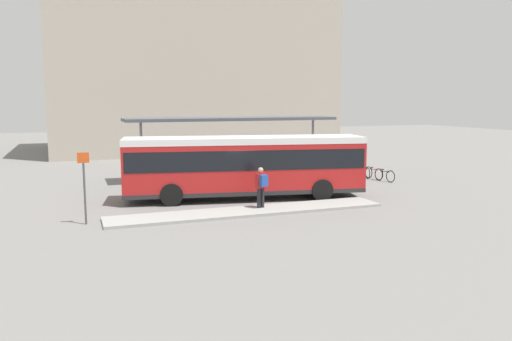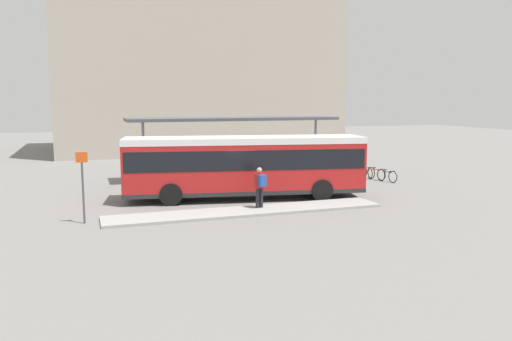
{
  "view_description": "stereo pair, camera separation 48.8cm",
  "coord_description": "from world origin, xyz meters",
  "px_view_note": "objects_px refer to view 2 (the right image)",
  "views": [
    {
      "loc": [
        -7.84,
        -22.72,
        4.74
      ],
      "look_at": [
        0.57,
        0.0,
        1.36
      ],
      "focal_mm": 35.0,
      "sensor_mm": 36.0,
      "label": 1
    },
    {
      "loc": [
        -7.39,
        -22.89,
        4.74
      ],
      "look_at": [
        0.57,
        0.0,
        1.36
      ],
      "focal_mm": 35.0,
      "sensor_mm": 36.0,
      "label": 2
    }
  ],
  "objects_px": {
    "city_bus": "(245,163)",
    "bicycle_white": "(359,171)",
    "platform_sign": "(83,184)",
    "potted_planter_near_shelter": "(205,174)",
    "bicycle_black": "(387,176)",
    "bicycle_yellow": "(367,172)",
    "pedestrian_waiting": "(260,185)",
    "bicycle_red": "(376,174)"
  },
  "relations": [
    {
      "from": "city_bus",
      "to": "bicycle_white",
      "type": "relative_size",
      "value": 7.27
    },
    {
      "from": "bicycle_white",
      "to": "platform_sign",
      "type": "relative_size",
      "value": 0.58
    },
    {
      "from": "potted_planter_near_shelter",
      "to": "platform_sign",
      "type": "xyz_separation_m",
      "value": [
        -6.48,
        -7.05,
        0.88
      ]
    },
    {
      "from": "bicycle_black",
      "to": "bicycle_yellow",
      "type": "bearing_deg",
      "value": -179.24
    },
    {
      "from": "pedestrian_waiting",
      "to": "bicycle_yellow",
      "type": "height_order",
      "value": "pedestrian_waiting"
    },
    {
      "from": "platform_sign",
      "to": "pedestrian_waiting",
      "type": "bearing_deg",
      "value": -0.58
    },
    {
      "from": "bicycle_white",
      "to": "bicycle_yellow",
      "type": "bearing_deg",
      "value": -0.2
    },
    {
      "from": "platform_sign",
      "to": "bicycle_black",
      "type": "bearing_deg",
      "value": 16.0
    },
    {
      "from": "bicycle_yellow",
      "to": "potted_planter_near_shelter",
      "type": "height_order",
      "value": "potted_planter_near_shelter"
    },
    {
      "from": "pedestrian_waiting",
      "to": "bicycle_yellow",
      "type": "xyz_separation_m",
      "value": [
        9.47,
        6.63,
        -0.79
      ]
    },
    {
      "from": "city_bus",
      "to": "bicycle_black",
      "type": "height_order",
      "value": "city_bus"
    },
    {
      "from": "bicycle_black",
      "to": "bicycle_white",
      "type": "height_order",
      "value": "bicycle_black"
    },
    {
      "from": "bicycle_black",
      "to": "platform_sign",
      "type": "bearing_deg",
      "value": -83.82
    },
    {
      "from": "city_bus",
      "to": "bicycle_white",
      "type": "bearing_deg",
      "value": 37.45
    },
    {
      "from": "bicycle_white",
      "to": "potted_planter_near_shelter",
      "type": "height_order",
      "value": "potted_planter_near_shelter"
    },
    {
      "from": "bicycle_yellow",
      "to": "bicycle_white",
      "type": "bearing_deg",
      "value": 18.12
    },
    {
      "from": "bicycle_white",
      "to": "potted_planter_near_shelter",
      "type": "relative_size",
      "value": 1.23
    },
    {
      "from": "bicycle_black",
      "to": "potted_planter_near_shelter",
      "type": "bearing_deg",
      "value": -111.42
    },
    {
      "from": "city_bus",
      "to": "bicycle_yellow",
      "type": "xyz_separation_m",
      "value": [
        9.24,
        3.84,
        -1.43
      ]
    },
    {
      "from": "pedestrian_waiting",
      "to": "bicycle_white",
      "type": "height_order",
      "value": "pedestrian_waiting"
    },
    {
      "from": "bicycle_yellow",
      "to": "platform_sign",
      "type": "relative_size",
      "value": 0.57
    },
    {
      "from": "pedestrian_waiting",
      "to": "bicycle_red",
      "type": "bearing_deg",
      "value": -73.87
    },
    {
      "from": "city_bus",
      "to": "platform_sign",
      "type": "distance_m",
      "value": 7.96
    },
    {
      "from": "city_bus",
      "to": "pedestrian_waiting",
      "type": "relative_size",
      "value": 6.62
    },
    {
      "from": "platform_sign",
      "to": "potted_planter_near_shelter",
      "type": "bearing_deg",
      "value": 47.41
    },
    {
      "from": "bicycle_red",
      "to": "potted_planter_near_shelter",
      "type": "bearing_deg",
      "value": -100.86
    },
    {
      "from": "bicycle_white",
      "to": "bicycle_red",
      "type": "bearing_deg",
      "value": -1.1
    },
    {
      "from": "pedestrian_waiting",
      "to": "bicycle_black",
      "type": "height_order",
      "value": "pedestrian_waiting"
    },
    {
      "from": "platform_sign",
      "to": "bicycle_yellow",
      "type": "bearing_deg",
      "value": 21.4
    },
    {
      "from": "bicycle_white",
      "to": "platform_sign",
      "type": "distance_m",
      "value": 18.21
    },
    {
      "from": "city_bus",
      "to": "bicycle_red",
      "type": "height_order",
      "value": "city_bus"
    },
    {
      "from": "city_bus",
      "to": "bicycle_red",
      "type": "relative_size",
      "value": 6.78
    },
    {
      "from": "pedestrian_waiting",
      "to": "bicycle_white",
      "type": "relative_size",
      "value": 1.1
    },
    {
      "from": "bicycle_yellow",
      "to": "potted_planter_near_shelter",
      "type": "distance_m",
      "value": 10.26
    },
    {
      "from": "bicycle_black",
      "to": "bicycle_red",
      "type": "xyz_separation_m",
      "value": [
        -0.22,
        0.83,
        0.01
      ]
    },
    {
      "from": "city_bus",
      "to": "pedestrian_waiting",
      "type": "bearing_deg",
      "value": -84.21
    },
    {
      "from": "city_bus",
      "to": "bicycle_black",
      "type": "relative_size",
      "value": 7.14
    },
    {
      "from": "bicycle_black",
      "to": "potted_planter_near_shelter",
      "type": "height_order",
      "value": "potted_planter_near_shelter"
    },
    {
      "from": "bicycle_red",
      "to": "bicycle_white",
      "type": "height_order",
      "value": "bicycle_red"
    },
    {
      "from": "potted_planter_near_shelter",
      "to": "bicycle_yellow",
      "type": "bearing_deg",
      "value": -2.78
    },
    {
      "from": "city_bus",
      "to": "pedestrian_waiting",
      "type": "xyz_separation_m",
      "value": [
        -0.22,
        -2.79,
        -0.64
      ]
    },
    {
      "from": "pedestrian_waiting",
      "to": "potted_planter_near_shelter",
      "type": "xyz_separation_m",
      "value": [
        -0.78,
        7.13,
        -0.46
      ]
    }
  ]
}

